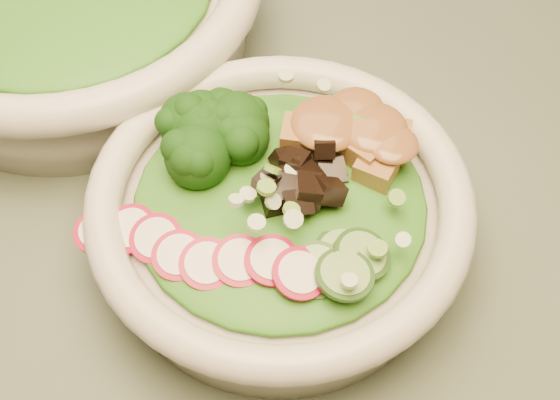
% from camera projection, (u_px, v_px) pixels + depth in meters
% --- Properties ---
extents(dining_table, '(1.20, 0.80, 0.75)m').
position_uv_depth(dining_table, '(333.00, 228.00, 0.66)').
color(dining_table, black).
rests_on(dining_table, ground).
extents(salad_bowl, '(0.24, 0.24, 0.06)m').
position_uv_depth(salad_bowl, '(280.00, 217.00, 0.49)').
color(salad_bowl, silver).
rests_on(salad_bowl, dining_table).
extents(side_bowl, '(0.30, 0.30, 0.08)m').
position_uv_depth(side_bowl, '(67.00, 2.00, 0.60)').
color(side_bowl, silver).
rests_on(side_bowl, dining_table).
extents(lettuce_bed, '(0.18, 0.18, 0.02)m').
position_uv_depth(lettuce_bed, '(280.00, 199.00, 0.48)').
color(lettuce_bed, '#215C13').
rests_on(lettuce_bed, salad_bowl).
extents(broccoli_florets, '(0.08, 0.07, 0.04)m').
position_uv_depth(broccoli_florets, '(215.00, 137.00, 0.49)').
color(broccoli_florets, black).
rests_on(broccoli_florets, salad_bowl).
extents(radish_slices, '(0.10, 0.04, 0.02)m').
position_uv_depth(radish_slices, '(210.00, 258.00, 0.45)').
color(radish_slices, '#A40C2D').
rests_on(radish_slices, salad_bowl).
extents(cucumber_slices, '(0.07, 0.07, 0.03)m').
position_uv_depth(cucumber_slices, '(350.00, 249.00, 0.44)').
color(cucumber_slices, '#91CC71').
rests_on(cucumber_slices, salad_bowl).
extents(mushroom_heap, '(0.07, 0.07, 0.04)m').
position_uv_depth(mushroom_heap, '(293.00, 178.00, 0.47)').
color(mushroom_heap, black).
rests_on(mushroom_heap, salad_bowl).
extents(tofu_cubes, '(0.08, 0.06, 0.03)m').
position_uv_depth(tofu_cubes, '(345.00, 140.00, 0.49)').
color(tofu_cubes, olive).
rests_on(tofu_cubes, salad_bowl).
extents(peanut_sauce, '(0.06, 0.05, 0.01)m').
position_uv_depth(peanut_sauce, '(346.00, 128.00, 0.48)').
color(peanut_sauce, brown).
rests_on(peanut_sauce, tofu_cubes).
extents(scallion_garnish, '(0.17, 0.17, 0.02)m').
position_uv_depth(scallion_garnish, '(280.00, 179.00, 0.46)').
color(scallion_garnish, '#6CA139').
rests_on(scallion_garnish, salad_bowl).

